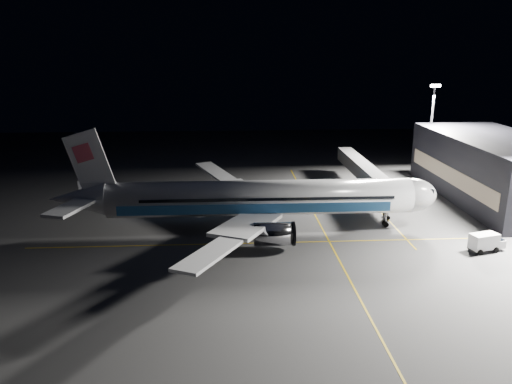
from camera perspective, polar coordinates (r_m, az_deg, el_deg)
The scene contains 13 objects.
ground at distance 80.86m, azimuth 0.54°, elevation -4.25°, with size 200.00×200.00×0.00m, color #4C4C4F.
guide_line_main at distance 82.11m, azimuth 7.53°, elevation -4.07°, with size 0.25×80.00×0.01m, color gold.
guide_line_cross at distance 75.28m, azimuth 0.85°, elevation -5.84°, with size 70.00×0.25×0.01m, color gold.
guide_line_side at distance 94.15m, azimuth 13.60°, elevation -1.74°, with size 0.25×40.00×0.01m, color gold.
airliner at distance 79.14m, azimuth -0.23°, elevation -0.76°, with size 61.48×54.22×16.64m.
terminal at distance 105.56m, azimuth 25.76°, elevation 2.39°, with size 18.12×40.00×12.00m.
jet_bridge at distance 100.35m, azimuth 12.47°, elevation 2.16°, with size 3.60×34.40×6.30m.
floodlight_mast_north at distance 117.77m, azimuth 19.41°, elevation 7.53°, with size 2.40×0.68×20.70m.
service_truck at distance 79.29m, azimuth 24.85°, elevation -5.16°, with size 5.49×3.29×2.63m.
baggage_tug at distance 91.49m, azimuth 0.24°, elevation -1.32°, with size 2.18×1.75×1.57m.
safety_cone_a at distance 88.05m, azimuth -3.27°, elevation -2.35°, with size 0.37×0.37×0.56m, color #F05D0A.
safety_cone_b at distance 91.57m, azimuth 3.21°, elevation -1.58°, with size 0.45×0.45×0.67m, color #F05D0A.
safety_cone_c at distance 88.46m, azimuth -5.01°, elevation -2.31°, with size 0.36×0.36×0.53m, color #F05D0A.
Camera 1 is at (-5.21, -75.60, 28.21)m, focal length 35.00 mm.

